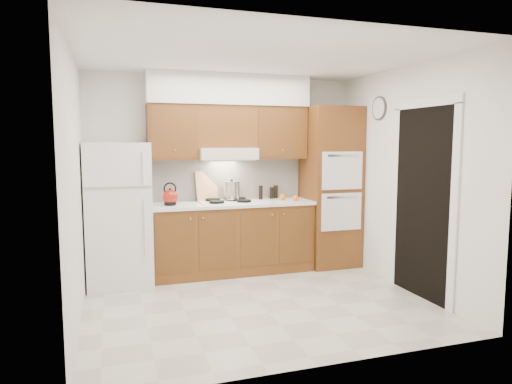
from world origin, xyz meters
The scene contains 26 objects.
floor centered at (0.00, 0.00, 0.00)m, with size 3.60×3.60×0.00m, color beige.
ceiling centered at (0.00, 0.00, 2.60)m, with size 3.60×3.60×0.00m, color white.
wall_back centered at (0.00, 1.50, 1.30)m, with size 3.60×0.02×2.60m, color white.
wall_left centered at (-1.80, 0.00, 1.30)m, with size 0.02×3.00×2.60m, color white.
wall_right centered at (1.80, 0.00, 1.30)m, with size 0.02×3.00×2.60m, color white.
fridge centered at (-1.41, 1.14, 0.86)m, with size 0.75×0.72×1.72m, color white.
base_cabinets centered at (0.02, 1.20, 0.45)m, with size 2.11×0.60×0.90m, color brown.
countertop centered at (0.03, 1.19, 0.92)m, with size 2.13×0.62×0.04m, color white.
backsplash centered at (0.02, 1.49, 1.22)m, with size 2.11×0.03×0.56m, color white.
oven_cabinet centered at (1.44, 1.18, 1.10)m, with size 0.70×0.65×2.20m, color brown.
upper_cab_left centered at (-0.71, 1.33, 1.85)m, with size 0.63×0.33×0.70m, color brown.
upper_cab_right centered at (0.72, 1.33, 1.85)m, with size 0.73×0.33×0.70m, color brown.
range_hood centered at (-0.02, 1.27, 1.57)m, with size 0.75×0.45×0.15m, color silver.
upper_cab_over_hood centered at (-0.02, 1.33, 1.92)m, with size 0.75×0.33×0.55m, color brown.
soffit centered at (0.03, 1.32, 2.40)m, with size 2.13×0.36×0.40m, color silver.
cooktop centered at (-0.02, 1.21, 0.95)m, with size 0.74×0.50×0.01m, color white.
doorway centered at (1.79, -0.35, 1.05)m, with size 0.02×0.90×2.10m, color black.
wall_clock centered at (1.79, 0.55, 2.15)m, with size 0.30×0.30×0.02m, color #3F3833.
kettle centered at (-0.78, 1.15, 1.04)m, with size 0.19×0.19×0.19m, color #9B190B.
cutting_board centered at (-0.26, 1.45, 1.14)m, with size 0.30×0.02×0.40m, color tan.
stock_pot centered at (0.05, 1.30, 1.08)m, with size 0.22×0.22×0.23m, color silver.
condiment_a centered at (0.47, 1.36, 1.04)m, with size 0.05×0.05×0.19m, color black.
condiment_b centered at (0.64, 1.39, 1.02)m, with size 0.05×0.05×0.16m, color black.
condiment_c centered at (0.73, 1.45, 1.03)m, with size 0.06×0.06×0.18m, color black.
orange_near centered at (0.87, 1.06, 0.98)m, with size 0.08×0.08×0.08m, color orange.
orange_far centered at (0.74, 1.20, 0.98)m, with size 0.09×0.09×0.09m, color orange.
Camera 1 is at (-1.48, -4.54, 1.73)m, focal length 32.00 mm.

